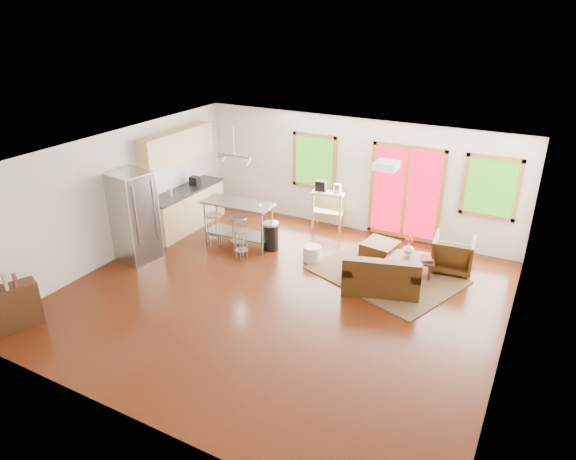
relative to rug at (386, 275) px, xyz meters
The scene contains 29 objects.
floor 2.19m from the rug, 130.96° to the right, with size 7.50×7.00×0.02m, color #341207.
ceiling 3.40m from the rug, 130.96° to the right, with size 7.50×7.00×0.02m, color white.
back_wall 2.68m from the rug, 127.82° to the left, with size 7.50×0.02×2.60m, color silver.
left_wall 5.61m from the rug, 162.32° to the right, with size 0.02×7.00×2.60m, color silver.
right_wall 3.13m from the rug, 35.52° to the right, with size 0.02×7.00×2.60m, color silver.
front_wall 5.52m from the rug, 105.56° to the right, with size 7.50×0.02×2.60m, color silver.
window_left 3.38m from the rug, 143.52° to the left, with size 1.10×0.05×1.30m.
french_doors 2.12m from the rug, 97.53° to the left, with size 1.60×0.05×2.10m.
window_right 2.76m from the rug, 50.97° to the left, with size 1.10×0.05×1.30m.
rug is the anchor object (origin of this frame).
loveseat 0.67m from the rug, 81.79° to the right, with size 1.55×1.14×0.74m.
coffee_table 0.57m from the rug, 39.52° to the left, with size 1.01×0.73×0.37m.
armchair 1.41m from the rug, 38.11° to the left, with size 0.77×0.72×0.79m, color black.
ottoman 0.63m from the rug, 121.60° to the left, with size 0.64×0.64×0.43m, color black.
pouf 1.56m from the rug, behind, with size 0.36×0.36×0.32m, color beige.
vase 0.70m from the rug, 49.30° to the left, with size 0.24×0.25×0.35m.
book 0.82m from the rug, 23.23° to the left, with size 0.21×0.03×0.28m, color maroon.
cabinets 5.01m from the rug, behind, with size 0.64×2.24×2.30m.
refrigerator 5.15m from the rug, 160.62° to the right, with size 0.85×0.83×1.85m.
island 3.38m from the rug, behind, with size 1.57×0.70×0.98m.
cup 2.96m from the rug, behind, with size 0.12×0.10×0.12m, color white.
bar_stool_a 3.80m from the rug, behind, with size 0.40×0.40×0.73m.
bar_stool_b 3.20m from the rug, behind, with size 0.47×0.47×0.79m.
bar_stool_c 3.00m from the rug, 166.21° to the right, with size 0.40×0.40×0.65m.
trash_can 2.58m from the rug, behind, with size 0.44×0.44×0.62m.
kitchen_cart 2.65m from the rug, 141.10° to the left, with size 0.82×0.59×1.15m.
bookshelf 6.62m from the rug, 136.44° to the right, with size 0.64×0.91×1.00m.
ceiling_flush 2.73m from the rug, 81.31° to the right, with size 0.35×0.35×0.12m, color white.
pendant_light 3.84m from the rug, behind, with size 0.80×0.18×0.79m.
Camera 1 is at (3.91, -6.99, 4.87)m, focal length 32.00 mm.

